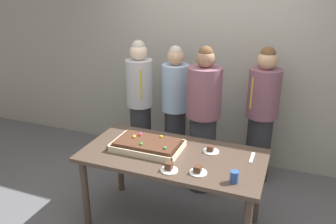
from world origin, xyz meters
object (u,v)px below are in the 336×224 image
(person_green_shirt_behind, at_px, (203,120))
(person_far_right_suit, at_px, (175,108))
(plated_slice_near_right, at_px, (211,150))
(plated_slice_far_left, at_px, (198,171))
(cake_server_utensil, at_px, (252,158))
(plated_slice_near_left, at_px, (169,168))
(person_serving_front, at_px, (261,115))
(person_striped_tie_right, at_px, (140,104))
(sheet_cake, at_px, (147,145))
(drink_cup_nearest, at_px, (234,177))
(party_table, at_px, (173,163))

(person_green_shirt_behind, bearing_deg, person_far_right_suit, -101.20)
(plated_slice_near_right, relative_size, person_green_shirt_behind, 0.09)
(plated_slice_far_left, relative_size, cake_server_utensil, 0.75)
(cake_server_utensil, bearing_deg, plated_slice_near_left, -142.59)
(person_far_right_suit, bearing_deg, person_serving_front, 89.31)
(person_striped_tie_right, xyz_separation_m, person_far_right_suit, (0.42, 0.13, -0.03))
(plated_slice_near_right, bearing_deg, cake_server_utensil, 3.01)
(person_striped_tie_right, bearing_deg, person_far_right_suit, 77.10)
(sheet_cake, relative_size, drink_cup_nearest, 6.59)
(plated_slice_far_left, xyz_separation_m, person_striped_tie_right, (-1.11, 1.19, 0.05))
(sheet_cake, height_order, plated_slice_near_left, sheet_cake)
(plated_slice_near_right, bearing_deg, party_table, -152.06)
(party_table, bearing_deg, person_far_right_suit, 109.01)
(plated_slice_far_left, distance_m, person_striped_tie_right, 1.62)
(person_green_shirt_behind, bearing_deg, plated_slice_near_left, 24.82)
(plated_slice_near_left, distance_m, plated_slice_far_left, 0.25)
(sheet_cake, bearing_deg, person_far_right_suit, 95.84)
(plated_slice_near_left, relative_size, plated_slice_near_right, 1.00)
(party_table, xyz_separation_m, plated_slice_near_right, (0.32, 0.17, 0.12))
(plated_slice_near_right, bearing_deg, person_green_shirt_behind, 112.63)
(plated_slice_near_right, bearing_deg, person_far_right_suit, 127.36)
(sheet_cake, distance_m, person_serving_front, 1.48)
(sheet_cake, xyz_separation_m, plated_slice_near_right, (0.58, 0.16, -0.02))
(cake_server_utensil, distance_m, person_far_right_suit, 1.39)
(plated_slice_near_right, height_order, plated_slice_far_left, plated_slice_far_left)
(plated_slice_near_left, bearing_deg, person_striped_tie_right, 125.07)
(party_table, height_order, plated_slice_far_left, plated_slice_far_left)
(plated_slice_near_right, distance_m, person_far_right_suit, 1.14)
(plated_slice_near_left, height_order, person_green_shirt_behind, person_green_shirt_behind)
(drink_cup_nearest, xyz_separation_m, cake_server_utensil, (0.08, 0.46, -0.05))
(cake_server_utensil, relative_size, person_green_shirt_behind, 0.12)
(sheet_cake, distance_m, plated_slice_far_left, 0.63)
(drink_cup_nearest, distance_m, person_serving_front, 1.44)
(sheet_cake, xyz_separation_m, person_serving_front, (0.92, 1.16, 0.01))
(plated_slice_near_right, bearing_deg, person_serving_front, 71.11)
(person_serving_front, distance_m, person_striped_tie_right, 1.47)
(plated_slice_near_right, bearing_deg, sheet_cake, -164.73)
(sheet_cake, bearing_deg, person_serving_front, 51.41)
(drink_cup_nearest, relative_size, person_green_shirt_behind, 0.06)
(plated_slice_near_left, bearing_deg, person_far_right_suit, 108.15)
(plated_slice_near_right, relative_size, person_serving_front, 0.09)
(cake_server_utensil, distance_m, person_green_shirt_behind, 0.83)
(cake_server_utensil, xyz_separation_m, person_striped_tie_right, (-1.49, 0.76, 0.07))
(plated_slice_far_left, xyz_separation_m, person_green_shirt_behind, (-0.23, 0.98, 0.04))
(plated_slice_near_left, height_order, person_serving_front, person_serving_front)
(sheet_cake, bearing_deg, plated_slice_near_right, 15.27)
(person_green_shirt_behind, relative_size, person_far_right_suit, 1.05)
(sheet_cake, relative_size, person_striped_tie_right, 0.40)
(cake_server_utensil, bearing_deg, person_far_right_suit, 140.46)
(sheet_cake, relative_size, plated_slice_far_left, 4.39)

